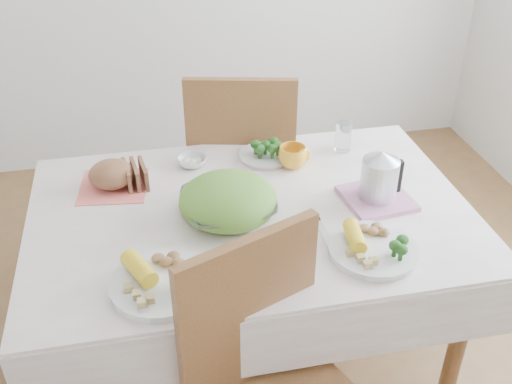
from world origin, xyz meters
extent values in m
plane|color=brown|center=(0.00, 0.00, 0.00)|extent=(3.60, 3.60, 0.00)
cube|color=brown|center=(0.00, 0.00, 0.38)|extent=(1.40, 0.90, 0.75)
cube|color=white|center=(0.00, 0.00, 0.76)|extent=(1.50, 1.00, 0.01)
cube|color=brown|center=(0.10, 0.69, 0.47)|extent=(0.56, 0.56, 1.04)
imported|color=white|center=(-0.08, -0.02, 0.80)|extent=(0.34, 0.34, 0.08)
cylinder|color=white|center=(-0.33, -0.33, 0.77)|extent=(0.32, 0.32, 0.02)
cylinder|color=white|center=(0.32, -0.31, 0.77)|extent=(0.38, 0.38, 0.02)
cylinder|color=beige|center=(0.12, 0.34, 0.77)|extent=(0.24, 0.24, 0.02)
cube|color=#F66F60|center=(-0.46, 0.25, 0.76)|extent=(0.26, 0.26, 0.00)
ellipsoid|color=brown|center=(-0.46, 0.25, 0.82)|extent=(0.17, 0.17, 0.10)
imported|color=white|center=(-0.16, 0.34, 0.78)|extent=(0.15, 0.15, 0.03)
imported|color=#FFAE28|center=(0.21, 0.25, 0.80)|extent=(0.13, 0.13, 0.09)
cylinder|color=white|center=(0.44, 0.34, 0.83)|extent=(0.08, 0.08, 0.12)
cube|color=pink|center=(0.44, -0.03, 0.77)|extent=(0.25, 0.25, 0.02)
cylinder|color=#B2B5BA|center=(0.44, -0.03, 0.88)|extent=(0.15, 0.15, 0.18)
cube|color=silver|center=(0.09, -0.23, 0.76)|extent=(0.06, 0.22, 0.00)
cube|color=silver|center=(0.20, -0.18, 0.76)|extent=(0.02, 0.20, 0.00)
camera|label=1|loc=(-0.33, -1.65, 1.93)|focal=42.00mm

